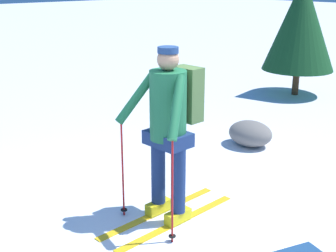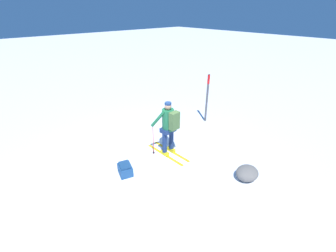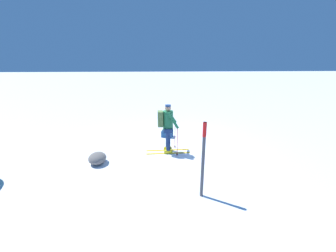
{
  "view_description": "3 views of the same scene",
  "coord_description": "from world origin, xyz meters",
  "views": [
    {
      "loc": [
        -2.77,
        2.76,
        2.44
      ],
      "look_at": [
        0.52,
        -0.2,
        1.02
      ],
      "focal_mm": 50.0,
      "sensor_mm": 36.0,
      "label": 1
    },
    {
      "loc": [
        -3.59,
        -4.81,
        4.28
      ],
      "look_at": [
        0.52,
        -0.2,
        1.02
      ],
      "focal_mm": 24.0,
      "sensor_mm": 36.0,
      "label": 2
    },
    {
      "loc": [
        8.26,
        -0.56,
        3.51
      ],
      "look_at": [
        0.52,
        -0.2,
        1.02
      ],
      "focal_mm": 24.0,
      "sensor_mm": 36.0,
      "label": 3
    }
  ],
  "objects": [
    {
      "name": "rock_boulder",
      "position": [
        1.35,
        -2.6,
        0.19
      ],
      "size": [
        0.68,
        0.58,
        0.37
      ],
      "primitive_type": "ellipsoid",
      "color": "slate",
      "rests_on": "ground_plane"
    },
    {
      "name": "ground_plane",
      "position": [
        0.0,
        0.0,
        0.0
      ],
      "size": [
        80.0,
        80.0,
        0.0
      ],
      "primitive_type": "plane",
      "color": "white"
    },
    {
      "name": "skier",
      "position": [
        0.53,
        -0.23,
        1.06
      ],
      "size": [
        0.88,
        1.64,
        1.81
      ],
      "color": "gold",
      "rests_on": "ground_plane"
    },
    {
      "name": "pine_tree",
      "position": [
        2.71,
        -5.85,
        1.51
      ],
      "size": [
        1.49,
        1.49,
        2.48
      ],
      "color": "#4C331E",
      "rests_on": "ground_plane"
    }
  ]
}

